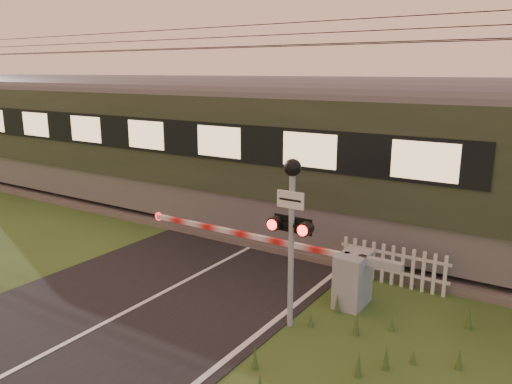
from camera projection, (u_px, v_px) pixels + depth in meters
The scene contains 7 objects.
ground at pixel (116, 318), 9.98m from camera, with size 160.00×160.00×0.00m, color #2C481B.
road at pixel (107, 323), 9.78m from camera, with size 6.00×140.00×0.03m.
track_bed at pixel (280, 230), 15.26m from camera, with size 140.00×3.40×0.39m.
overhead_wires at pixel (282, 37), 13.92m from camera, with size 120.00×0.62×0.62m.
boom_gate at pixel (340, 273), 10.58m from camera, with size 6.66×0.88×1.16m.
crossing_signal at pixel (292, 214), 9.16m from camera, with size 0.84×0.35×3.29m.
picket_fence at pixel (393, 265), 11.44m from camera, with size 2.55×0.08×0.95m.
Camera 1 is at (7.31, -6.09, 4.82)m, focal length 35.00 mm.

